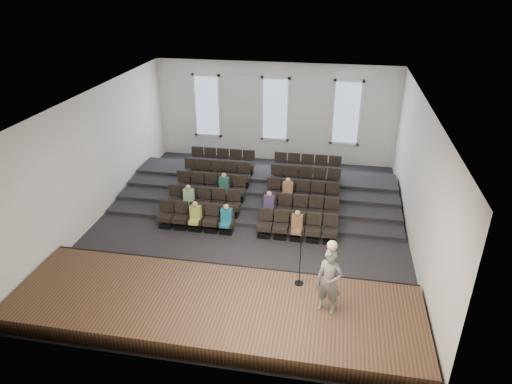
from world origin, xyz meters
The scene contains 14 objects.
ground centered at (0.00, 0.00, 0.00)m, with size 14.00×14.00×0.00m, color black.
ceiling centered at (0.00, 0.00, 5.01)m, with size 12.00×14.00×0.02m, color white.
wall_back centered at (0.00, 7.02, 2.50)m, with size 12.00×0.04×5.00m, color silver.
wall_front centered at (0.00, -7.02, 2.50)m, with size 12.00×0.04×5.00m, color silver.
wall_left centered at (-6.02, 0.00, 2.50)m, with size 0.04×14.00×5.00m, color silver.
wall_right centered at (6.02, 0.00, 2.50)m, with size 0.04×14.00×5.00m, color silver.
stage centered at (0.00, -5.10, 0.25)m, with size 11.80×3.60×0.50m, color #4D3A21.
stage_lip centered at (0.00, -3.33, 0.25)m, with size 11.80×0.06×0.52m, color black.
risers centered at (0.00, 3.17, 0.20)m, with size 11.80×4.80×0.60m.
seating_rows centered at (0.00, 1.54, 0.68)m, with size 6.80×4.70×1.67m.
windows centered at (0.00, 6.95, 2.70)m, with size 8.44×0.10×3.24m.
audience centered at (-0.36, 0.30, 0.81)m, with size 4.85×2.64×1.10m.
speaker centered at (3.19, -4.90, 1.47)m, with size 0.71×0.46×1.94m, color #605E5B.
mic_stand centered at (2.32, -3.87, 1.00)m, with size 0.28×0.28×1.68m.
Camera 1 is at (3.03, -15.00, 9.03)m, focal length 32.00 mm.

